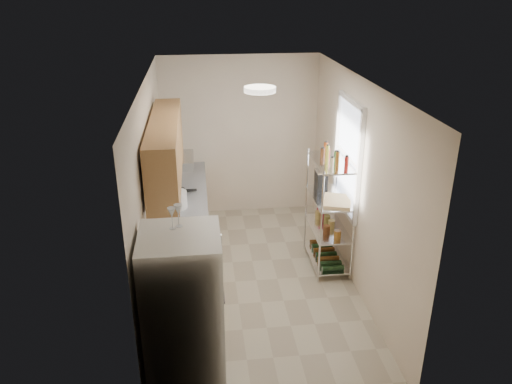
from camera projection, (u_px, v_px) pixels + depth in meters
room at (257, 189)px, 6.04m from camera, size 2.52×4.42×2.62m
counter_run at (184, 238)px, 6.67m from camera, size 0.63×3.51×0.90m
upper_cabinets at (166, 150)px, 5.81m from camera, size 0.33×2.20×0.72m
range_hood at (175, 161)px, 6.71m from camera, size 0.50×0.60×0.12m
window at (348, 156)px, 6.39m from camera, size 0.06×1.00×1.46m
bakers_rack at (330, 190)px, 6.49m from camera, size 0.45×0.90×1.73m
ceiling_dome at (260, 89)px, 5.26m from camera, size 0.34×0.34×0.05m
refrigerator at (184, 318)px, 4.48m from camera, size 0.69×0.69×1.68m
wine_glass_a at (172, 218)px, 4.22m from camera, size 0.07×0.07×0.20m
wine_glass_b at (178, 216)px, 4.26m from camera, size 0.07×0.07×0.21m
rice_cooker at (177, 200)px, 6.46m from camera, size 0.27×0.27×0.22m
frying_pan_large at (177, 191)px, 6.96m from camera, size 0.24×0.24×0.04m
frying_pan_small at (179, 193)px, 6.88m from camera, size 0.25×0.25×0.04m
cutting_board at (337, 201)px, 6.39m from camera, size 0.47×0.54×0.03m
espresso_machine at (321, 179)px, 6.78m from camera, size 0.14×0.21×0.25m
storage_bag at (322, 212)px, 6.98m from camera, size 0.13×0.16×0.17m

